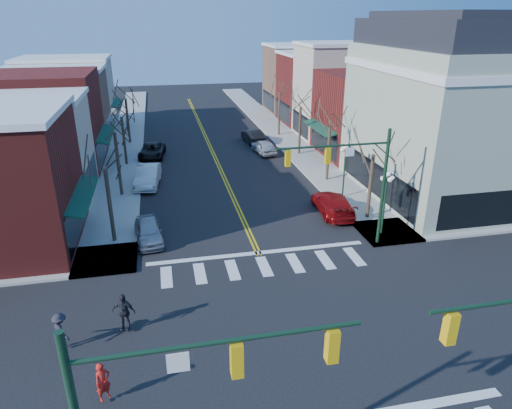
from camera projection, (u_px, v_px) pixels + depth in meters
ground at (296, 337)px, 19.94m from camera, size 160.00×160.00×0.00m
sidewalk_left at (118, 191)px, 36.27m from camera, size 3.50×70.00×0.15m
sidewalk_right at (326, 176)px, 39.65m from camera, size 3.50×70.00×0.15m
bldg_left_stucco_a at (16, 153)px, 33.11m from camera, size 10.00×7.00×7.50m
bldg_left_brick_b at (39, 123)px, 40.13m from camera, size 10.00×9.00×8.50m
bldg_left_tan at (57, 109)px, 47.72m from camera, size 10.00×7.50×7.80m
bldg_left_stucco_b at (69, 95)px, 54.63m from camera, size 10.00×8.00×8.20m
bldg_right_brick_a at (374, 115)px, 44.63m from camera, size 10.00×8.50×8.00m
bldg_right_stucco at (344, 92)px, 51.25m from camera, size 10.00×7.00×10.00m
bldg_right_brick_b at (321, 89)px, 58.30m from camera, size 10.00×8.00×8.50m
bldg_right_tan at (302, 79)px, 65.43m from camera, size 10.00×8.00×9.00m
victorian_corner at (457, 108)px, 33.65m from camera, size 12.25×14.25×13.30m
traffic_mast_far_right at (355, 173)px, 25.88m from camera, size 6.60×0.28×7.20m
lamppost_corner at (386, 192)px, 28.05m from camera, size 0.36×0.36×4.33m
lamppost_midblock at (345, 161)px, 33.92m from camera, size 0.36×0.36×4.33m
tree_left_a at (110, 207)px, 27.33m from camera, size 0.24×0.24×4.76m
tree_left_b at (118, 165)px, 34.50m from camera, size 0.24×0.24×5.04m
tree_left_c at (124, 142)px, 41.81m from camera, size 0.24×0.24×4.55m
tree_left_d at (128, 121)px, 48.97m from camera, size 0.24×0.24×4.90m
tree_right_a at (370, 188)px, 30.60m from camera, size 0.24×0.24×4.62m
tree_right_b at (328, 151)px, 37.71m from camera, size 0.24×0.24×5.18m
tree_right_c at (300, 131)px, 45.00m from camera, size 0.24×0.24×4.83m
tree_right_d at (279, 114)px, 52.20m from camera, size 0.24×0.24×4.97m
car_left_near at (148, 231)px, 28.16m from camera, size 1.99×4.12×1.35m
car_left_mid at (148, 176)px, 37.34m from camera, size 2.28×5.13×1.64m
car_left_far at (152, 151)px, 44.79m from camera, size 2.89×5.14×1.36m
car_right_near at (333, 204)px, 32.10m from camera, size 2.38×5.24×1.49m
car_right_mid at (264, 147)px, 46.12m from camera, size 2.14×4.32×1.42m
car_right_far at (253, 136)px, 49.90m from camera, size 1.93×4.67×1.50m
pedestrian_red_a at (103, 382)px, 16.27m from camera, size 0.67×0.62×1.55m
pedestrian_dark_a at (124, 312)px, 19.92m from camera, size 1.12×0.73×1.77m
pedestrian_dark_b at (61, 330)px, 18.90m from camera, size 1.08×1.17×1.58m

